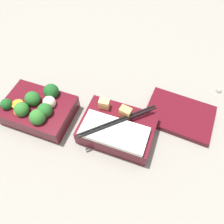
# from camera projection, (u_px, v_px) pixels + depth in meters

# --- Properties ---
(ground_plane) EXTENTS (3.00, 3.00, 0.00)m
(ground_plane) POSITION_uv_depth(u_px,v_px,m) (78.00, 127.00, 0.59)
(ground_plane) COLOR gray
(bento_tray_vegetable) EXTENTS (0.18, 0.13, 0.08)m
(bento_tray_vegetable) POSITION_uv_depth(u_px,v_px,m) (38.00, 109.00, 0.58)
(bento_tray_vegetable) COLOR #510F19
(bento_tray_vegetable) RESTS_ON ground_plane
(bento_tray_rice) EXTENTS (0.18, 0.15, 0.07)m
(bento_tray_rice) POSITION_uv_depth(u_px,v_px,m) (117.00, 128.00, 0.55)
(bento_tray_rice) COLOR #510F19
(bento_tray_rice) RESTS_ON ground_plane
(bento_lid) EXTENTS (0.19, 0.14, 0.02)m
(bento_lid) POSITION_uv_depth(u_px,v_px,m) (179.00, 115.00, 0.60)
(bento_lid) COLOR #510F19
(bento_lid) RESTS_ON ground_plane
(pebble_0) EXTENTS (0.02, 0.02, 0.02)m
(pebble_0) POSITION_uv_depth(u_px,v_px,m) (219.00, 90.00, 0.65)
(pebble_0) COLOR gray
(pebble_0) RESTS_ON ground_plane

